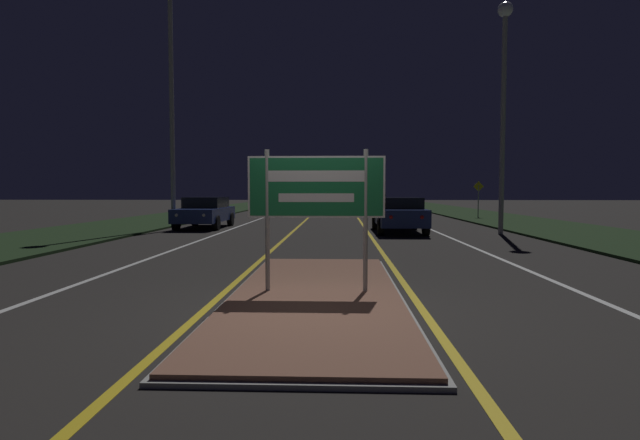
{
  "coord_description": "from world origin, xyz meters",
  "views": [
    {
      "loc": [
        0.34,
        -6.7,
        1.63
      ],
      "look_at": [
        0.0,
        2.34,
        1.1
      ],
      "focal_mm": 28.0,
      "sensor_mm": 36.0,
      "label": 1
    }
  ],
  "objects_px": {
    "highway_sign": "(316,193)",
    "warning_sign": "(478,195)",
    "car_receding_1": "(372,204)",
    "car_receding_0": "(399,214)",
    "streetlight_right_near": "(504,81)",
    "car_approaching_0": "(205,212)",
    "streetlight_left_near": "(171,53)"
  },
  "relations": [
    {
      "from": "highway_sign",
      "to": "warning_sign",
      "type": "relative_size",
      "value": 1.03
    },
    {
      "from": "warning_sign",
      "to": "highway_sign",
      "type": "bearing_deg",
      "value": -111.18
    },
    {
      "from": "car_receding_1",
      "to": "car_receding_0",
      "type": "bearing_deg",
      "value": -89.53
    },
    {
      "from": "streetlight_right_near",
      "to": "car_approaching_0",
      "type": "height_order",
      "value": "streetlight_right_near"
    },
    {
      "from": "car_receding_1",
      "to": "car_approaching_0",
      "type": "bearing_deg",
      "value": -125.14
    },
    {
      "from": "highway_sign",
      "to": "car_receding_0",
      "type": "distance_m",
      "value": 12.27
    },
    {
      "from": "warning_sign",
      "to": "car_approaching_0",
      "type": "bearing_deg",
      "value": -150.77
    },
    {
      "from": "highway_sign",
      "to": "car_receding_1",
      "type": "height_order",
      "value": "highway_sign"
    },
    {
      "from": "car_approaching_0",
      "to": "car_receding_1",
      "type": "bearing_deg",
      "value": 54.86
    },
    {
      "from": "streetlight_right_near",
      "to": "car_receding_1",
      "type": "bearing_deg",
      "value": 105.04
    },
    {
      "from": "highway_sign",
      "to": "car_approaching_0",
      "type": "xyz_separation_m",
      "value": [
        -5.51,
        14.08,
        -0.89
      ]
    },
    {
      "from": "streetlight_right_near",
      "to": "warning_sign",
      "type": "relative_size",
      "value": 4.06
    },
    {
      "from": "streetlight_left_near",
      "to": "car_receding_0",
      "type": "xyz_separation_m",
      "value": [
        9.13,
        -0.75,
        -6.45
      ]
    },
    {
      "from": "highway_sign",
      "to": "car_receding_0",
      "type": "xyz_separation_m",
      "value": [
        2.68,
        11.94,
        -0.86
      ]
    },
    {
      "from": "highway_sign",
      "to": "car_receding_1",
      "type": "distance_m",
      "value": 25.71
    },
    {
      "from": "car_receding_0",
      "to": "warning_sign",
      "type": "xyz_separation_m",
      "value": [
        5.81,
        9.97,
        0.61
      ]
    },
    {
      "from": "car_receding_0",
      "to": "car_approaching_0",
      "type": "relative_size",
      "value": 1.05
    },
    {
      "from": "car_receding_0",
      "to": "warning_sign",
      "type": "height_order",
      "value": "warning_sign"
    },
    {
      "from": "warning_sign",
      "to": "streetlight_left_near",
      "type": "bearing_deg",
      "value": -148.31
    },
    {
      "from": "streetlight_right_near",
      "to": "streetlight_left_near",
      "type": "bearing_deg",
      "value": 173.81
    },
    {
      "from": "streetlight_right_near",
      "to": "car_receding_1",
      "type": "distance_m",
      "value": 15.57
    },
    {
      "from": "car_approaching_0",
      "to": "warning_sign",
      "type": "relative_size",
      "value": 2.1
    },
    {
      "from": "streetlight_left_near",
      "to": "car_receding_1",
      "type": "bearing_deg",
      "value": 54.97
    },
    {
      "from": "car_receding_0",
      "to": "car_receding_1",
      "type": "distance_m",
      "value": 13.62
    },
    {
      "from": "car_receding_1",
      "to": "streetlight_right_near",
      "type": "bearing_deg",
      "value": -74.96
    },
    {
      "from": "streetlight_left_near",
      "to": "streetlight_right_near",
      "type": "relative_size",
      "value": 1.26
    },
    {
      "from": "car_receding_1",
      "to": "warning_sign",
      "type": "xyz_separation_m",
      "value": [
        5.92,
        -3.64,
        0.61
      ]
    },
    {
      "from": "car_approaching_0",
      "to": "warning_sign",
      "type": "height_order",
      "value": "warning_sign"
    },
    {
      "from": "car_receding_1",
      "to": "warning_sign",
      "type": "relative_size",
      "value": 2.08
    },
    {
      "from": "streetlight_right_near",
      "to": "warning_sign",
      "type": "xyz_separation_m",
      "value": [
        2.09,
        10.62,
        -4.31
      ]
    },
    {
      "from": "streetlight_right_near",
      "to": "car_receding_0",
      "type": "height_order",
      "value": "streetlight_right_near"
    },
    {
      "from": "highway_sign",
      "to": "streetlight_left_near",
      "type": "xyz_separation_m",
      "value": [
        -6.45,
        12.69,
        5.59
      ]
    }
  ]
}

